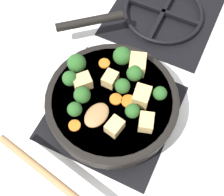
% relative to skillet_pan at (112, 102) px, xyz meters
% --- Properties ---
extents(ground_plane, '(2.40, 2.40, 0.00)m').
position_rel_skillet_pan_xyz_m(ground_plane, '(0.00, -0.00, -0.06)').
color(ground_plane, white).
extents(front_burner_grate, '(0.31, 0.31, 0.03)m').
position_rel_skillet_pan_xyz_m(front_burner_grate, '(0.00, -0.00, -0.05)').
color(front_burner_grate, black).
rests_on(front_burner_grate, ground_plane).
extents(rear_burner_grate, '(0.31, 0.31, 0.03)m').
position_rel_skillet_pan_xyz_m(rear_burner_grate, '(0.00, 0.36, -0.05)').
color(rear_burner_grate, black).
rests_on(rear_burner_grate, ground_plane).
extents(skillet_pan, '(0.40, 0.42, 0.06)m').
position_rel_skillet_pan_xyz_m(skillet_pan, '(0.00, 0.00, 0.00)').
color(skillet_pan, black).
rests_on(skillet_pan, front_burner_grate).
extents(wooden_spoon, '(0.27, 0.24, 0.02)m').
position_rel_skillet_pan_xyz_m(wooden_spoon, '(-0.03, -0.16, 0.03)').
color(wooden_spoon, '#A87A4C').
rests_on(wooden_spoon, skillet_pan).
extents(tofu_cube_center_large, '(0.04, 0.05, 0.03)m').
position_rel_skillet_pan_xyz_m(tofu_cube_center_large, '(0.10, -0.03, 0.04)').
color(tofu_cube_center_large, '#DBB770').
rests_on(tofu_cube_center_large, skillet_pan).
extents(tofu_cube_near_handle, '(0.03, 0.04, 0.03)m').
position_rel_skillet_pan_xyz_m(tofu_cube_near_handle, '(-0.02, 0.04, 0.04)').
color(tofu_cube_near_handle, '#DBB770').
rests_on(tofu_cube_near_handle, skillet_pan).
extents(tofu_cube_east_chunk, '(0.05, 0.05, 0.03)m').
position_rel_skillet_pan_xyz_m(tofu_cube_east_chunk, '(-0.08, -0.01, 0.04)').
color(tofu_cube_east_chunk, '#DBB770').
rests_on(tofu_cube_east_chunk, skillet_pan).
extents(tofu_cube_west_chunk, '(0.04, 0.04, 0.03)m').
position_rel_skillet_pan_xyz_m(tofu_cube_west_chunk, '(0.04, -0.07, 0.04)').
color(tofu_cube_west_chunk, '#DBB770').
rests_on(tofu_cube_west_chunk, skillet_pan).
extents(tofu_cube_back_piece, '(0.05, 0.06, 0.04)m').
position_rel_skillet_pan_xyz_m(tofu_cube_back_piece, '(0.02, 0.10, 0.04)').
color(tofu_cube_back_piece, '#DBB770').
rests_on(tofu_cube_back_piece, skillet_pan).
extents(tofu_cube_front_piece, '(0.04, 0.05, 0.04)m').
position_rel_skillet_pan_xyz_m(tofu_cube_front_piece, '(0.07, 0.02, 0.04)').
color(tofu_cube_front_piece, '#DBB770').
rests_on(tofu_cube_front_piece, skillet_pan).
extents(broccoli_floret_near_spoon, '(0.03, 0.03, 0.04)m').
position_rel_skillet_pan_xyz_m(broccoli_floret_near_spoon, '(0.06, -0.02, 0.05)').
color(broccoli_floret_near_spoon, '#709956').
rests_on(broccoli_floret_near_spoon, skillet_pan).
extents(broccoli_floret_center_top, '(0.03, 0.03, 0.04)m').
position_rel_skillet_pan_xyz_m(broccoli_floret_center_top, '(0.10, 0.05, 0.05)').
color(broccoli_floret_center_top, '#709956').
rests_on(broccoli_floret_center_top, skillet_pan).
extents(broccoli_floret_east_rim, '(0.04, 0.04, 0.04)m').
position_rel_skillet_pan_xyz_m(broccoli_floret_east_rim, '(-0.10, -0.01, 0.05)').
color(broccoli_floret_east_rim, '#709956').
rests_on(broccoli_floret_east_rim, skillet_pan).
extents(broccoli_floret_west_rim, '(0.05, 0.05, 0.05)m').
position_rel_skillet_pan_xyz_m(broccoli_floret_west_rim, '(-0.02, 0.10, 0.05)').
color(broccoli_floret_west_rim, '#709956').
rests_on(broccoli_floret_west_rim, skillet_pan).
extents(broccoli_floret_north_edge, '(0.03, 0.03, 0.04)m').
position_rel_skillet_pan_xyz_m(broccoli_floret_north_edge, '(-0.06, -0.07, 0.05)').
color(broccoli_floret_north_edge, '#709956').
rests_on(broccoli_floret_north_edge, skillet_pan).
extents(broccoli_floret_south_cluster, '(0.04, 0.04, 0.04)m').
position_rel_skillet_pan_xyz_m(broccoli_floret_south_cluster, '(0.02, 0.02, 0.05)').
color(broccoli_floret_south_cluster, '#709956').
rests_on(broccoli_floret_south_cluster, skillet_pan).
extents(broccoli_floret_mid_floret, '(0.04, 0.04, 0.05)m').
position_rel_skillet_pan_xyz_m(broccoli_floret_mid_floret, '(-0.06, -0.04, 0.05)').
color(broccoli_floret_mid_floret, '#709956').
rests_on(broccoli_floret_mid_floret, skillet_pan).
extents(broccoli_floret_small_inner, '(0.04, 0.04, 0.05)m').
position_rel_skillet_pan_xyz_m(broccoli_floret_small_inner, '(0.03, 0.07, 0.05)').
color(broccoli_floret_small_inner, '#709956').
rests_on(broccoli_floret_small_inner, skillet_pan).
extents(broccoli_floret_tall_stem, '(0.05, 0.05, 0.05)m').
position_rel_skillet_pan_xyz_m(broccoli_floret_tall_stem, '(-0.11, 0.03, 0.05)').
color(broccoli_floret_tall_stem, '#709956').
rests_on(broccoli_floret_tall_stem, skillet_pan).
extents(carrot_slice_orange_thin, '(0.03, 0.03, 0.01)m').
position_rel_skillet_pan_xyz_m(carrot_slice_orange_thin, '(0.01, 0.00, 0.03)').
color(carrot_slice_orange_thin, orange).
rests_on(carrot_slice_orange_thin, skillet_pan).
extents(carrot_slice_near_center, '(0.03, 0.03, 0.01)m').
position_rel_skillet_pan_xyz_m(carrot_slice_near_center, '(0.04, 0.01, 0.03)').
color(carrot_slice_near_center, orange).
rests_on(carrot_slice_near_center, skillet_pan).
extents(carrot_slice_edge_slice, '(0.03, 0.03, 0.01)m').
position_rel_skillet_pan_xyz_m(carrot_slice_edge_slice, '(-0.06, 0.08, 0.03)').
color(carrot_slice_edge_slice, orange).
rests_on(carrot_slice_edge_slice, skillet_pan).
extents(carrot_slice_under_broccoli, '(0.03, 0.03, 0.01)m').
position_rel_skillet_pan_xyz_m(carrot_slice_under_broccoli, '(-0.04, -0.10, 0.03)').
color(carrot_slice_under_broccoli, orange).
rests_on(carrot_slice_under_broccoli, skillet_pan).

